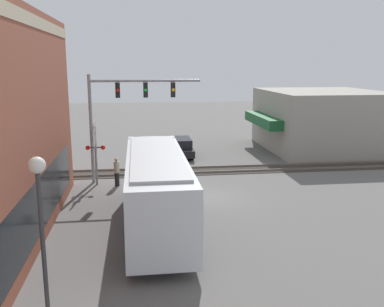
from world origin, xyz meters
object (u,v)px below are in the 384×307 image
at_px(streetlamp, 42,231).
at_px(parked_car_black, 180,147).
at_px(city_bus, 156,187).
at_px(pedestrian_at_crossing, 117,172).
at_px(crossing_signal, 95,148).

bearing_deg(streetlamp, parked_car_black, -14.79).
xyz_separation_m(city_bus, pedestrian_at_crossing, (6.93, 2.05, -0.98)).
bearing_deg(pedestrian_at_crossing, streetlamp, 174.96).
distance_m(streetlamp, pedestrian_at_crossing, 14.54).
bearing_deg(parked_car_black, pedestrian_at_crossing, 150.07).
height_order(city_bus, pedestrian_at_crossing, city_bus).
distance_m(city_bus, streetlamp, 8.19).
bearing_deg(city_bus, streetlamp, 155.86).
distance_m(streetlamp, parked_car_black, 23.31).
xyz_separation_m(streetlamp, pedestrian_at_crossing, (14.34, -1.27, -2.06)).
relative_size(crossing_signal, parked_car_black, 0.79).
bearing_deg(parked_car_black, crossing_signal, 142.12).
height_order(crossing_signal, parked_car_black, crossing_signal).
relative_size(streetlamp, parked_car_black, 1.03).
bearing_deg(pedestrian_at_crossing, parked_car_black, -29.93).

